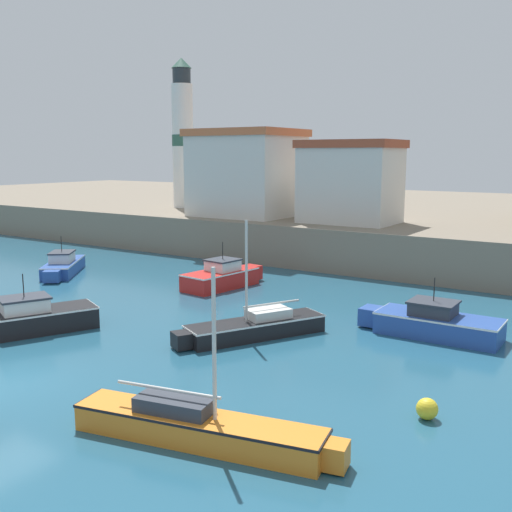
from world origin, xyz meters
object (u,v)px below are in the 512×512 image
(lighthouse, at_px, (183,136))
(harbor_shed_mid_row, at_px, (247,172))
(motorboat_blue_6, at_px, (433,322))
(motorboat_black_0, at_px, (27,319))
(motorboat_blue_3, at_px, (63,266))
(harbor_shed_near_wharf, at_px, (350,181))
(mooring_buoy, at_px, (427,409))
(motorboat_red_5, at_px, (223,276))
(sailboat_black_1, at_px, (254,326))
(sailboat_orange_4, at_px, (199,426))

(lighthouse, distance_m, harbor_shed_mid_row, 8.83)
(motorboat_blue_6, bearing_deg, motorboat_black_0, -148.15)
(motorboat_blue_3, xyz_separation_m, harbor_shed_near_wharf, (12.21, 12.63, 4.68))
(mooring_buoy, distance_m, lighthouse, 36.66)
(motorboat_black_0, distance_m, motorboat_red_5, 10.85)
(sailboat_black_1, distance_m, sailboat_orange_4, 8.53)
(motorboat_black_0, xyz_separation_m, motorboat_red_5, (1.50, 10.75, 0.01))
(motorboat_blue_6, bearing_deg, harbor_shed_near_wharf, 126.26)
(sailboat_black_1, bearing_deg, lighthouse, 135.41)
(motorboat_blue_6, distance_m, harbor_shed_mid_row, 22.27)
(lighthouse, xyz_separation_m, harbor_shed_near_wharf, (16.00, -2.80, -3.09))
(motorboat_red_5, xyz_separation_m, harbor_shed_near_wharf, (2.43, 10.30, 4.61))
(sailboat_orange_4, xyz_separation_m, lighthouse, (-23.29, 27.23, 7.84))
(sailboat_black_1, distance_m, motorboat_blue_6, 6.84)
(motorboat_blue_3, bearing_deg, harbor_shed_mid_row, 71.82)
(sailboat_black_1, bearing_deg, motorboat_red_5, 134.16)
(motorboat_blue_3, distance_m, sailboat_orange_4, 22.79)
(sailboat_orange_4, relative_size, motorboat_red_5, 1.36)
(motorboat_red_5, bearing_deg, harbor_shed_near_wharf, 76.72)
(mooring_buoy, bearing_deg, motorboat_red_5, 144.72)
(sailboat_black_1, distance_m, mooring_buoy, 8.46)
(lighthouse, bearing_deg, sailboat_orange_4, -49.46)
(motorboat_blue_3, distance_m, lighthouse, 17.69)
(mooring_buoy, relative_size, harbor_shed_mid_row, 0.08)
(sailboat_orange_4, height_order, motorboat_red_5, sailboat_orange_4)
(motorboat_blue_6, relative_size, harbor_shed_near_wharf, 0.90)
(sailboat_orange_4, height_order, mooring_buoy, sailboat_orange_4)
(sailboat_orange_4, bearing_deg, mooring_buoy, 45.82)
(harbor_shed_near_wharf, bearing_deg, motorboat_black_0, -100.57)
(motorboat_blue_6, distance_m, mooring_buoy, 7.64)
(motorboat_blue_6, bearing_deg, sailboat_black_1, -145.40)
(harbor_shed_mid_row, bearing_deg, motorboat_black_0, -79.15)
(motorboat_blue_3, distance_m, harbor_shed_near_wharf, 18.18)
(motorboat_black_0, xyz_separation_m, harbor_shed_near_wharf, (3.93, 21.05, 4.62))
(sailboat_orange_4, relative_size, lighthouse, 0.59)
(sailboat_black_1, relative_size, sailboat_orange_4, 0.85)
(motorboat_black_0, distance_m, lighthouse, 27.82)
(sailboat_black_1, bearing_deg, sailboat_orange_4, -65.49)
(sailboat_orange_4, bearing_deg, motorboat_blue_6, 79.84)
(motorboat_red_5, xyz_separation_m, motorboat_blue_6, (11.81, -2.48, -0.04))
(motorboat_black_0, xyz_separation_m, motorboat_blue_3, (-8.28, 8.42, -0.06))
(motorboat_black_0, bearing_deg, mooring_buoy, 3.42)
(sailboat_black_1, xyz_separation_m, mooring_buoy, (7.72, -3.47, -0.13))
(motorboat_blue_6, height_order, harbor_shed_near_wharf, harbor_shed_near_wharf)
(motorboat_black_0, bearing_deg, harbor_shed_near_wharf, 79.43)
(sailboat_black_1, distance_m, lighthouse, 28.82)
(harbor_shed_near_wharf, bearing_deg, lighthouse, 170.06)
(motorboat_blue_6, distance_m, lighthouse, 30.77)
(motorboat_blue_6, xyz_separation_m, mooring_buoy, (2.09, -7.35, -0.24))
(sailboat_black_1, relative_size, harbor_shed_near_wharf, 0.97)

